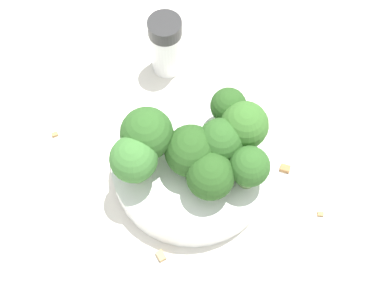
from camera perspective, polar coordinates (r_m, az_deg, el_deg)
name	(u,v)px	position (r m, az deg, el deg)	size (l,w,h in m)	color
ground_plane	(192,172)	(0.54, 0.00, -3.02)	(3.00, 3.00, 0.00)	silver
bowl	(192,166)	(0.53, 0.00, -2.35)	(0.16, 0.16, 0.03)	white
broccoli_floret_0	(193,152)	(0.49, 0.12, -0.85)	(0.05, 0.05, 0.05)	#7A9E5B
broccoli_floret_1	(221,142)	(0.49, 3.06, 0.21)	(0.04, 0.04, 0.05)	#7A9E5B
broccoli_floret_2	(249,167)	(0.48, 6.12, -2.51)	(0.04, 0.04, 0.05)	#7A9E5B
broccoli_floret_3	(244,126)	(0.49, 5.60, 1.90)	(0.05, 0.05, 0.06)	#84AD66
broccoli_floret_4	(147,134)	(0.48, -4.82, 1.06)	(0.05, 0.05, 0.06)	#7A9E5B
broccoli_floret_5	(210,177)	(0.48, 1.97, -3.51)	(0.04, 0.04, 0.05)	#8EB770
broccoli_floret_6	(228,107)	(0.51, 3.89, 3.95)	(0.03, 0.03, 0.05)	#84AD66
broccoli_floret_7	(134,160)	(0.48, -6.23, -1.70)	(0.04, 0.04, 0.06)	#8EB770
pepper_shaker	(166,45)	(0.58, -2.80, 10.49)	(0.04, 0.04, 0.07)	silver
almond_crumb_1	(55,134)	(0.57, -14.45, 1.06)	(0.01, 0.00, 0.01)	#AD7F4C
almond_crumb_2	(321,214)	(0.54, 13.57, -7.23)	(0.01, 0.00, 0.01)	#AD7F4C
almond_crumb_3	(285,167)	(0.55, 9.93, -2.47)	(0.01, 0.01, 0.01)	olive
almond_crumb_4	(161,255)	(0.51, -3.35, -11.74)	(0.01, 0.01, 0.01)	tan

